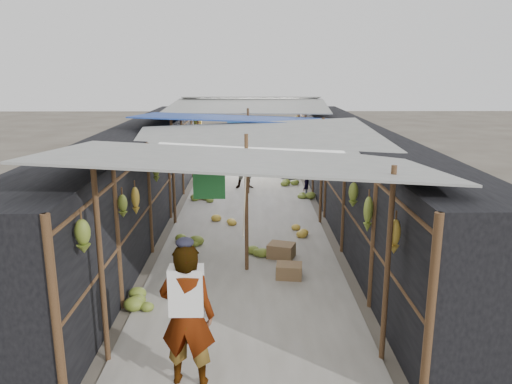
{
  "coord_description": "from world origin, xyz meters",
  "views": [
    {
      "loc": [
        0.08,
        -5.85,
        3.72
      ],
      "look_at": [
        0.19,
        4.15,
        1.25
      ],
      "focal_mm": 35.0,
      "sensor_mm": 36.0,
      "label": 1
    }
  ],
  "objects_px": {
    "crate_near": "(289,271)",
    "vendor_elderly": "(187,316)",
    "shopper_blue": "(247,165)",
    "vendor_seated": "(305,184)",
    "black_basin": "(289,176)"
  },
  "relations": [
    {
      "from": "crate_near",
      "to": "vendor_elderly",
      "type": "bearing_deg",
      "value": -107.66
    },
    {
      "from": "vendor_elderly",
      "to": "shopper_blue",
      "type": "xyz_separation_m",
      "value": [
        0.63,
        10.21,
        -0.13
      ]
    },
    {
      "from": "vendor_elderly",
      "to": "vendor_seated",
      "type": "height_order",
      "value": "vendor_elderly"
    },
    {
      "from": "crate_near",
      "to": "vendor_seated",
      "type": "bearing_deg",
      "value": 88.39
    },
    {
      "from": "vendor_seated",
      "to": "black_basin",
      "type": "bearing_deg",
      "value": -162.82
    },
    {
      "from": "black_basin",
      "to": "shopper_blue",
      "type": "xyz_separation_m",
      "value": [
        -1.47,
        -1.51,
        0.67
      ]
    },
    {
      "from": "black_basin",
      "to": "shopper_blue",
      "type": "relative_size",
      "value": 0.43
    },
    {
      "from": "black_basin",
      "to": "vendor_seated",
      "type": "bearing_deg",
      "value": -84.21
    },
    {
      "from": "crate_near",
      "to": "shopper_blue",
      "type": "xyz_separation_m",
      "value": [
        -0.82,
        7.1,
        0.63
      ]
    },
    {
      "from": "crate_near",
      "to": "black_basin",
      "type": "distance_m",
      "value": 8.63
    },
    {
      "from": "crate_near",
      "to": "black_basin",
      "type": "height_order",
      "value": "crate_near"
    },
    {
      "from": "vendor_elderly",
      "to": "vendor_seated",
      "type": "xyz_separation_m",
      "value": [
        2.37,
        9.05,
        -0.51
      ]
    },
    {
      "from": "black_basin",
      "to": "vendor_elderly",
      "type": "bearing_deg",
      "value": -100.17
    },
    {
      "from": "crate_near",
      "to": "vendor_elderly",
      "type": "xyz_separation_m",
      "value": [
        -1.45,
        -3.11,
        0.76
      ]
    },
    {
      "from": "crate_near",
      "to": "shopper_blue",
      "type": "relative_size",
      "value": 0.3
    }
  ]
}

